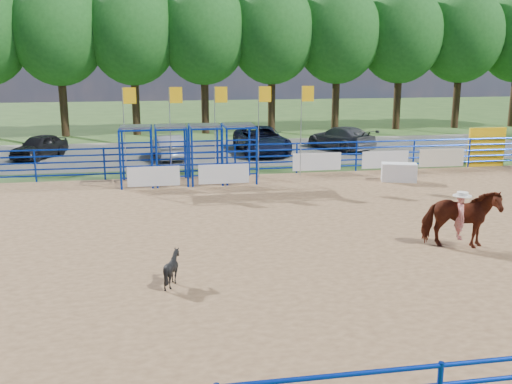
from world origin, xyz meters
TOP-DOWN VIEW (x-y plane):
  - ground at (0.00, 0.00)m, footprint 120.00×120.00m
  - arena_dirt at (0.00, 0.00)m, footprint 30.00×20.00m
  - gravel_strip at (0.00, 17.00)m, footprint 40.00×10.00m
  - announcer_table at (7.09, 7.37)m, footprint 1.68×1.17m
  - horse_and_rider at (4.98, -1.67)m, footprint 2.30×1.59m
  - calf at (-3.36, -3.06)m, footprint 0.99×0.95m
  - car_a at (-10.05, 16.71)m, footprint 2.99×4.11m
  - car_b at (-3.01, 15.29)m, footprint 1.95×4.15m
  - car_c at (2.41, 16.14)m, footprint 2.82×5.67m
  - car_d at (7.41, 16.71)m, footprint 3.69×5.25m
  - perimeter_fence at (0.00, 0.00)m, footprint 30.10×20.10m
  - chute_assembly at (-1.90, 8.84)m, footprint 19.32×2.41m
  - treeline at (0.00, 26.00)m, footprint 56.40×6.40m

SIDE VIEW (x-z plane):
  - ground at x=0.00m, z-range 0.00..0.00m
  - gravel_strip at x=0.00m, z-range 0.00..0.01m
  - arena_dirt at x=0.00m, z-range 0.00..0.02m
  - announcer_table at x=7.09m, z-range 0.02..0.84m
  - calf at x=-3.36m, z-range 0.02..0.86m
  - car_a at x=-10.05m, z-range 0.01..1.31m
  - car_b at x=-3.01m, z-range 0.01..1.32m
  - car_d at x=7.41m, z-range 0.01..1.42m
  - perimeter_fence at x=0.00m, z-range 0.00..1.50m
  - car_c at x=2.41m, z-range 0.01..1.56m
  - horse_and_rider at x=4.98m, z-range -0.20..2.12m
  - chute_assembly at x=-1.90m, z-range -0.84..3.36m
  - treeline at x=0.00m, z-range 1.91..13.15m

